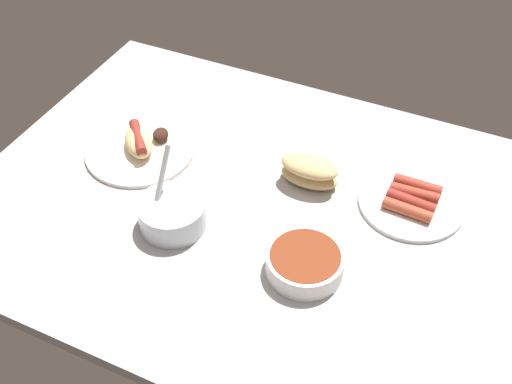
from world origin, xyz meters
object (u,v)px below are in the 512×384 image
bowl_coleslaw (172,213)px  bowl_chili (305,262)px  bread_stack (309,171)px  plate_hotdog_assembled (140,146)px  plate_sausages (412,201)px

bowl_coleslaw → bowl_chili: 28.98cm
bread_stack → plate_hotdog_assembled: bearing=9.2°
bowl_coleslaw → plate_sausages: bearing=-148.6°
bowl_coleslaw → bowl_chili: (-28.97, -0.04, -0.81)cm
bread_stack → plate_hotdog_assembled: bread_stack is taller
bowl_coleslaw → plate_hotdog_assembled: (18.52, -16.91, -1.75)cm
bread_stack → bowl_chili: (-8.20, 23.23, -1.05)cm
bread_stack → plate_hotdog_assembled: size_ratio=0.52×
plate_sausages → bread_stack: bearing=7.6°
plate_hotdog_assembled → plate_sausages: 62.22cm
plate_hotdog_assembled → plate_sausages: (-61.51, -9.32, -0.52)cm
plate_sausages → plate_hotdog_assembled: bearing=8.6°
bowl_coleslaw → plate_hotdog_assembled: 25.14cm
plate_hotdog_assembled → bowl_coleslaw: bearing=137.6°
bowl_chili → plate_hotdog_assembled: bearing=-19.6°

